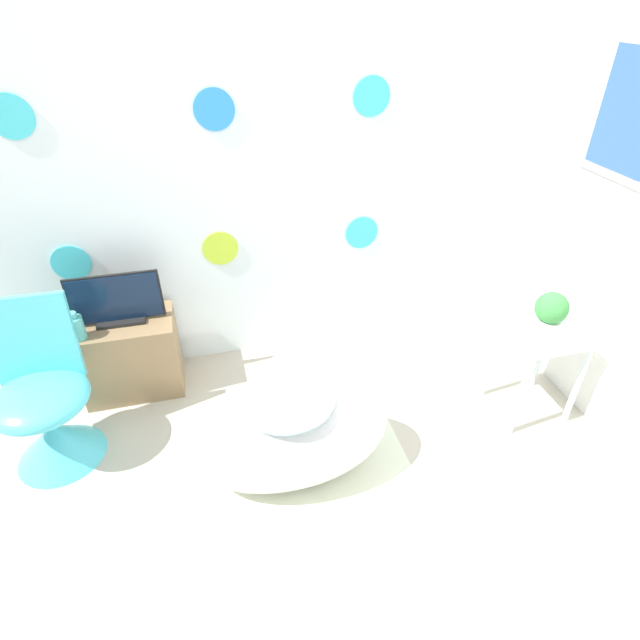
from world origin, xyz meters
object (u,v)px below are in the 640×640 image
object	(u,v)px
bathtub	(288,433)
chair	(49,416)
tv	(117,302)
vase	(75,327)
potted_plant_left	(551,312)

from	to	relation	value
bathtub	chair	world-z (taller)	chair
tv	vase	bearing A→B (deg)	-153.21
chair	vase	distance (m)	0.46
chair	vase	world-z (taller)	chair
chair	potted_plant_left	distance (m)	2.55
chair	vase	xyz separation A→B (m)	(0.15, 0.35, 0.27)
potted_plant_left	vase	bearing A→B (deg)	165.06
vase	potted_plant_left	xyz separation A→B (m)	(2.36, -0.63, 0.12)
tv	potted_plant_left	bearing A→B (deg)	-18.89
tv	bathtub	bearing A→B (deg)	-47.38
potted_plant_left	tv	bearing A→B (deg)	161.11
tv	potted_plant_left	distance (m)	2.27
chair	bathtub	bearing A→B (deg)	-18.80
vase	chair	bearing A→B (deg)	-112.84
bathtub	vase	xyz separation A→B (m)	(-0.98, 0.73, 0.29)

